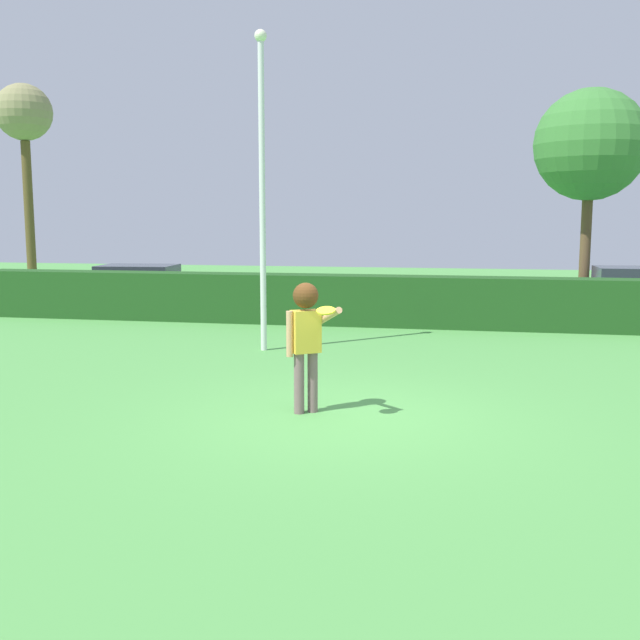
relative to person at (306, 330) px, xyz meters
The scene contains 9 objects.
ground_plane 1.28m from the person, 14.52° to the right, with size 60.00×60.00×0.00m, color #529C49.
person is the anchor object (origin of this frame).
frisbee 0.64m from the person, 50.06° to the right, with size 0.25×0.24×0.09m.
lamppost 5.42m from the person, 112.24° to the left, with size 0.24×0.24×6.22m.
hedge_row 8.47m from the person, 86.33° to the left, with size 22.33×0.90×1.24m, color #1F4B1B.
parked_car_silver 13.29m from the person, 124.50° to the left, with size 4.33×2.10×1.25m.
parked_car_blue 14.57m from the person, 61.65° to the left, with size 4.22×1.84×1.25m.
maple_tree 21.39m from the person, 131.95° to the left, with size 2.05×2.05×7.50m.
birch_tree 15.71m from the person, 68.16° to the left, with size 3.34×3.34×6.50m.
Camera 1 is at (1.55, -9.51, 2.66)m, focal length 41.46 mm.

